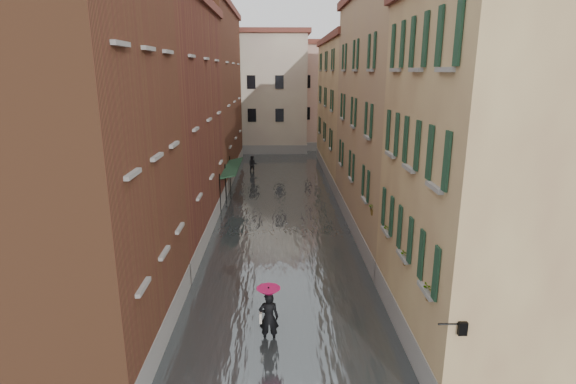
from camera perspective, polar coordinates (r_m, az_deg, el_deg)
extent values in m
plane|color=slate|center=(18.22, -0.55, -15.01)|extent=(120.00, 120.00, 0.00)
cube|color=#494F51|center=(30.15, -0.87, -2.34)|extent=(10.00, 60.00, 0.20)
cube|color=brown|center=(15.58, -27.26, 3.66)|extent=(6.00, 8.00, 13.00)
cube|color=#59301C|center=(25.84, -16.74, 8.06)|extent=(6.00, 14.00, 12.50)
cube|color=brown|center=(40.40, -11.23, 11.80)|extent=(6.00, 16.00, 14.00)
cube|color=#936E4C|center=(15.89, 25.64, 1.27)|extent=(6.00, 8.00, 11.50)
cube|color=#96755B|center=(25.92, 15.00, 8.76)|extent=(6.00, 14.00, 13.00)
cube|color=#936E4C|center=(40.55, 9.07, 10.13)|extent=(6.00, 16.00, 11.50)
cube|color=beige|center=(53.90, -4.38, 12.27)|extent=(12.00, 9.00, 13.00)
cube|color=tan|center=(56.19, 5.15, 11.86)|extent=(10.00, 9.00, 12.00)
cube|color=#16331F|center=(30.57, -7.39, 2.53)|extent=(1.09, 3.18, 0.31)
cylinder|color=black|center=(29.37, -8.60, -0.35)|extent=(0.06, 0.06, 2.80)
cylinder|color=black|center=(32.42, -7.92, 1.15)|extent=(0.06, 0.06, 2.80)
cube|color=#16331F|center=(33.52, -6.86, 3.66)|extent=(1.09, 3.16, 0.31)
cylinder|color=black|center=(32.29, -7.94, 1.09)|extent=(0.06, 0.06, 2.80)
cylinder|color=black|center=(35.35, -7.37, 2.34)|extent=(0.06, 0.06, 2.80)
cylinder|color=black|center=(12.24, 19.90, -15.49)|extent=(0.60, 0.05, 0.05)
cube|color=black|center=(12.39, 21.20, -15.74)|extent=(0.22, 0.22, 0.35)
cube|color=beige|center=(12.39, 21.20, -15.74)|extent=(0.14, 0.14, 0.24)
cube|color=brown|center=(13.50, 17.86, -12.04)|extent=(0.22, 0.85, 0.18)
imported|color=#265926|center=(13.32, 18.01, -10.43)|extent=(0.59, 0.51, 0.66)
cube|color=brown|center=(15.55, 15.05, -8.12)|extent=(0.22, 0.85, 0.18)
imported|color=#265926|center=(15.39, 15.16, -6.68)|extent=(0.59, 0.51, 0.66)
cube|color=brown|center=(17.78, 12.86, -4.99)|extent=(0.22, 0.85, 0.18)
imported|color=#265926|center=(17.64, 12.94, -3.71)|extent=(0.59, 0.51, 0.66)
cube|color=brown|center=(20.39, 10.97, -2.26)|extent=(0.22, 0.85, 0.18)
imported|color=#265926|center=(20.27, 11.03, -1.13)|extent=(0.59, 0.51, 0.66)
imported|color=black|center=(16.04, -2.45, -15.65)|extent=(0.69, 0.45, 1.89)
cube|color=beige|center=(16.09, -3.48, -15.54)|extent=(0.08, 0.30, 0.38)
cylinder|color=black|center=(15.84, -2.46, -14.39)|extent=(0.02, 0.02, 1.00)
cone|color=#A70B41|center=(15.56, -2.49, -12.56)|extent=(0.85, 0.85, 0.28)
imported|color=black|center=(41.44, -4.51, 3.48)|extent=(0.84, 0.67, 1.64)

